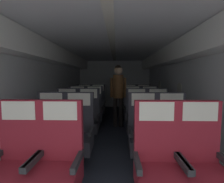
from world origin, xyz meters
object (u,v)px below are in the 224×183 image
Objects in this scene: seat_a_right_aisle at (202,165)px; seat_e_left_window at (84,104)px; seat_a_left_aisle at (59,163)px; seat_b_right_aisle at (172,135)px; seat_c_right_aisle at (158,119)px; seat_a_right_window at (157,165)px; seat_b_left_aisle at (78,134)px; seat_e_right_aisle at (144,105)px; seat_d_left_window at (77,110)px; seat_e_right_window at (130,105)px; seat_d_right_window at (133,110)px; seat_a_left_window at (16,163)px; seat_e_left_aisle at (98,104)px; seat_c_left_aisle at (88,119)px; flight_attendant at (118,89)px; seat_d_right_aisle at (150,111)px; seat_c_right_window at (137,119)px; seat_c_left_window at (67,119)px; seat_d_left_aisle at (94,110)px; seat_b_right_window at (143,134)px.

seat_a_right_aisle is 4.21m from seat_e_left_window.
seat_a_left_aisle and seat_a_right_aisle have the same top height.
seat_b_right_aisle is 1.00× the size of seat_c_right_aisle.
seat_b_left_aisle is (-1.02, 0.92, 0.00)m from seat_a_right_window.
seat_e_right_aisle is at bearing 90.13° from seat_c_right_aisle.
seat_d_left_window is 1.00× the size of seat_e_right_window.
seat_a_left_window is at bearing -117.78° from seat_d_right_window.
seat_e_left_aisle is 1.48m from seat_e_right_aisle.
seat_a_right_window is 1.37m from seat_b_left_aisle.
flight_attendant is at bearing 57.96° from seat_c_left_aisle.
seat_a_left_aisle is 1.00× the size of seat_b_right_aisle.
seat_c_left_aisle is at bearing -118.73° from seat_e_right_window.
seat_e_left_aisle is (-0.00, 2.83, 0.00)m from seat_b_left_aisle.
seat_d_right_aisle is at bearing -32.56° from seat_e_left_aisle.
seat_d_left_window is 1.00× the size of seat_e_left_aisle.
seat_a_right_aisle is 3.41m from seat_d_left_window.
seat_c_left_aisle is 1.03m from seat_c_right_window.
seat_c_left_window is 1.50m from seat_c_right_window.
seat_b_right_aisle is at bearing 25.54° from seat_a_left_window.
seat_d_right_aisle is 1.00× the size of seat_e_left_window.
seat_c_left_aisle is 1.00× the size of seat_d_right_aisle.
seat_b_right_aisle is at bearing -32.65° from seat_c_left_aisle.
seat_a_left_window is 1.00× the size of seat_c_left_aisle.
seat_c_right_aisle is at bearing -54.27° from flight_attendant.
seat_e_right_aisle is (1.48, 0.95, 0.00)m from seat_d_left_aisle.
seat_e_left_window is 1.51m from flight_attendant.
seat_b_right_window is at bearing 116.17° from seat_a_right_aisle.
seat_e_right_window is (1.02, 3.73, 0.00)m from seat_a_left_aisle.
seat_d_right_aisle is at bearing -0.38° from seat_d_left_aisle.
seat_c_right_aisle is 1.44m from flight_attendant.
seat_c_left_aisle is (0.00, 0.95, 0.00)m from seat_b_left_aisle.
seat_d_right_aisle is at bearing -2.52° from seat_d_right_window.
seat_e_left_window is (-1.48, 2.82, 0.00)m from seat_b_right_window.
seat_a_right_aisle is at bearing 0.11° from seat_a_left_aisle.
seat_b_right_window is 1.93m from seat_d_right_aisle.
seat_e_right_aisle is (1.48, 0.01, 0.00)m from seat_e_left_aisle.
seat_a_left_window and seat_a_right_window have the same top height.
seat_e_left_aisle is 1.03m from seat_e_right_window.
seat_a_left_window is 1.85m from seat_c_left_window.
seat_a_right_window is 2.82m from seat_d_right_window.
seat_d_right_aisle is at bearing 89.73° from seat_a_right_aisle.
seat_e_left_aisle is (-1.03, 0.93, 0.00)m from seat_d_right_window.
seat_a_right_aisle is at bearing -83.16° from seat_e_right_window.
seat_b_left_aisle and seat_e_left_window have the same top height.
seat_e_left_window is (-1.94, 1.88, 0.00)m from seat_c_right_aisle.
seat_a_right_aisle is at bearing -51.66° from seat_c_left_aisle.
seat_d_left_aisle is at bearing 147.86° from seat_c_right_aisle.
seat_a_right_aisle is at bearing -0.00° from seat_a_left_window.
seat_e_left_aisle is at bearing 147.44° from seat_d_right_aisle.
seat_a_left_aisle is at bearing -75.89° from seat_c_left_window.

